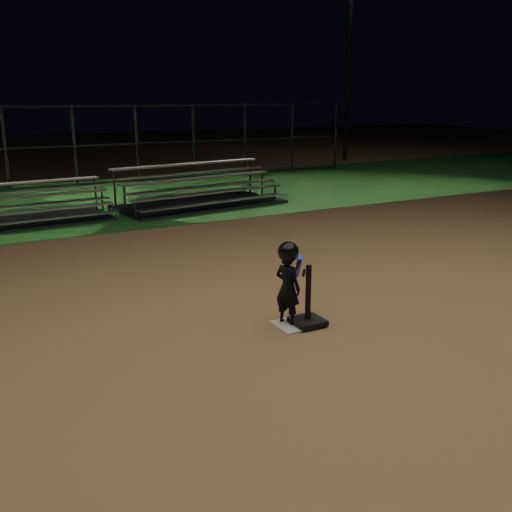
# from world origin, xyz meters

# --- Properties ---
(ground) EXTENTS (80.00, 80.00, 0.00)m
(ground) POSITION_xyz_m (0.00, 0.00, 0.00)
(ground) COLOR olive
(ground) RESTS_ON ground
(grass_strip) EXTENTS (60.00, 8.00, 0.01)m
(grass_strip) POSITION_xyz_m (0.00, 10.00, 0.01)
(grass_strip) COLOR #184C19
(grass_strip) RESTS_ON ground
(home_plate) EXTENTS (0.45, 0.45, 0.02)m
(home_plate) POSITION_xyz_m (0.00, 0.00, 0.01)
(home_plate) COLOR beige
(home_plate) RESTS_ON ground
(batting_tee) EXTENTS (0.38, 0.38, 0.75)m
(batting_tee) POSITION_xyz_m (0.15, -0.07, 0.16)
(batting_tee) COLOR black
(batting_tee) RESTS_ON home_plate
(child_batter) EXTENTS (0.45, 0.63, 1.07)m
(child_batter) POSITION_xyz_m (-0.05, 0.07, 0.57)
(child_batter) COLOR black
(child_batter) RESTS_ON ground
(bleacher_left) EXTENTS (3.63, 1.96, 0.86)m
(bleacher_left) POSITION_xyz_m (-2.10, 7.84, 0.18)
(bleacher_left) COLOR silver
(bleacher_left) RESTS_ON ground
(bleacher_right) EXTENTS (4.50, 2.63, 1.04)m
(bleacher_right) POSITION_xyz_m (2.09, 7.96, 0.22)
(bleacher_right) COLOR #ABACB0
(bleacher_right) RESTS_ON ground
(backstop_fence) EXTENTS (20.08, 0.08, 2.50)m
(backstop_fence) POSITION_xyz_m (0.00, 13.00, 1.25)
(backstop_fence) COLOR #38383D
(backstop_fence) RESTS_ON ground
(light_pole_right) EXTENTS (0.90, 0.53, 8.30)m
(light_pole_right) POSITION_xyz_m (12.00, 14.94, 4.95)
(light_pole_right) COLOR #2D2D30
(light_pole_right) RESTS_ON ground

